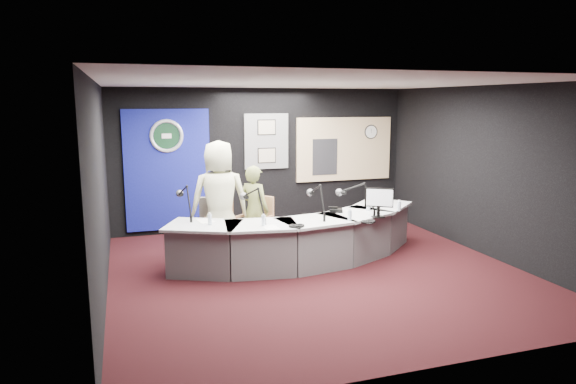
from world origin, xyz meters
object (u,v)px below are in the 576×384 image
object	(u,v)px
armchair_left	(220,230)
armchair_right	(254,227)
broadcast_desk	(302,239)
person_man	(220,200)
person_woman	(254,210)

from	to	relation	value
armchair_left	armchair_right	distance (m)	0.59
armchair_right	broadcast_desk	bearing A→B (deg)	3.46
broadcast_desk	person_man	world-z (taller)	person_man
armchair_left	person_woman	distance (m)	0.65
armchair_right	person_woman	bearing A→B (deg)	0.00
armchair_left	person_man	world-z (taller)	person_man
person_man	armchair_right	bearing A→B (deg)	-173.67
broadcast_desk	person_man	xyz separation A→B (m)	(-1.19, 0.64, 0.59)
armchair_right	person_woman	size ratio (longest dim) A/B	0.62
person_woman	broadcast_desk	bearing A→B (deg)	179.84
person_man	person_woman	xyz separation A→B (m)	(0.59, 0.04, -0.21)
broadcast_desk	armchair_left	world-z (taller)	armchair_left
broadcast_desk	armchair_left	distance (m)	1.35
person_man	broadcast_desk	bearing A→B (deg)	154.31
broadcast_desk	armchair_right	xyz separation A→B (m)	(-0.61, 0.68, 0.09)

